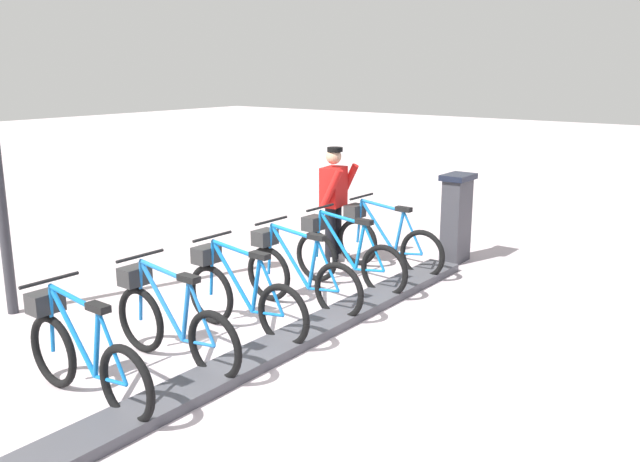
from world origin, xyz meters
name	(u,v)px	position (x,y,z in m)	size (l,w,h in m)	color
ground_plane	(298,341)	(0.00, 0.00, 0.00)	(60.00, 60.00, 0.00)	#C0B1B4
dock_rail_base	(298,337)	(0.00, 0.00, 0.05)	(0.44, 6.49, 0.10)	#47474C
payment_kiosk	(456,217)	(0.05, -3.67, 0.67)	(0.36, 0.52, 1.28)	#38383D
bike_docked_0	(384,241)	(0.62, -2.65, 0.43)	(1.72, 0.54, 1.02)	black
bike_docked_1	(344,256)	(0.62, -1.70, 0.43)	(1.72, 0.54, 1.02)	black
bike_docked_2	(297,273)	(0.62, -0.75, 0.43)	(1.72, 0.54, 1.02)	black
bike_docked_3	(240,295)	(0.62, 0.20, 0.43)	(1.72, 0.54, 1.02)	black
bike_docked_4	(170,321)	(0.62, 1.15, 0.43)	(1.72, 0.54, 1.02)	black
bike_docked_5	(82,354)	(0.62, 2.10, 0.43)	(1.72, 0.54, 1.02)	black
worker_near_rack	(334,200)	(1.45, -2.60, 0.91)	(0.49, 0.67, 1.66)	white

